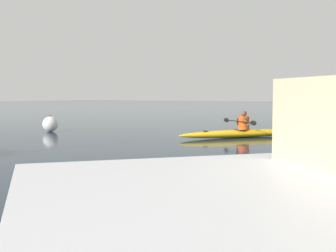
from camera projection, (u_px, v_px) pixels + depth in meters
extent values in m
plane|color=#1E2D3D|center=(203.00, 135.00, 17.31)|extent=(160.00, 160.00, 0.00)
ellipsoid|color=#EAB214|center=(242.00, 133.00, 16.23)|extent=(3.40, 4.46, 0.29)
torus|color=black|center=(240.00, 130.00, 16.18)|extent=(0.72, 0.72, 0.04)
cylinder|color=black|center=(205.00, 131.00, 15.67)|extent=(0.18, 0.18, 0.02)
cylinder|color=#E04C14|center=(244.00, 123.00, 16.23)|extent=(0.39, 0.39, 0.48)
sphere|color=brown|center=(244.00, 113.00, 16.20)|extent=(0.21, 0.21, 0.21)
cylinder|color=black|center=(239.00, 121.00, 16.15)|extent=(1.57, 1.13, 0.03)
ellipsoid|color=black|center=(253.00, 123.00, 15.26)|extent=(0.35, 0.26, 0.17)
ellipsoid|color=black|center=(226.00, 120.00, 17.03)|extent=(0.35, 0.26, 0.17)
cylinder|color=brown|center=(246.00, 122.00, 15.92)|extent=(0.32, 0.14, 0.34)
cylinder|color=brown|center=(238.00, 121.00, 16.47)|extent=(0.21, 0.30, 0.34)
sphere|color=silver|center=(50.00, 124.00, 18.74)|extent=(0.65, 0.65, 0.65)
torus|color=#333338|center=(50.00, 116.00, 18.71)|extent=(0.12, 0.12, 0.02)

